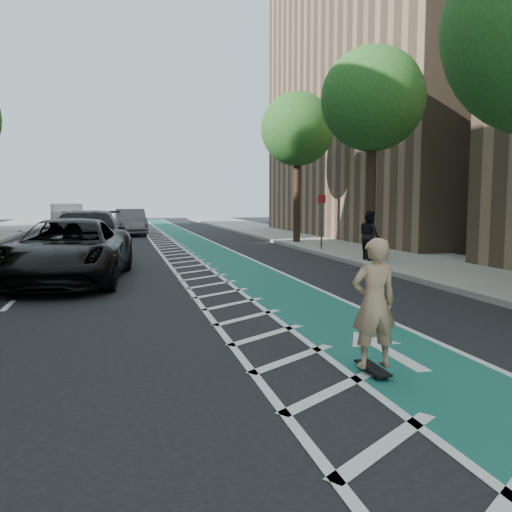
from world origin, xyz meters
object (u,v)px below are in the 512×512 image
object	(u,v)px
barrel_a	(24,257)
suv_near	(69,251)
skateboarder	(374,303)
suv_far	(87,238)

from	to	relation	value
barrel_a	suv_near	bearing A→B (deg)	-59.73
skateboarder	suv_near	distance (m)	10.34
suv_far	barrel_a	world-z (taller)	suv_far
suv_near	suv_far	size ratio (longest dim) A/B	0.96
skateboarder	suv_far	distance (m)	14.25
suv_near	barrel_a	size ratio (longest dim) A/B	6.51
skateboarder	barrel_a	xyz separation A→B (m)	(-6.10, 12.04, -0.48)
suv_far	skateboarder	bearing A→B (deg)	-71.74
skateboarder	barrel_a	distance (m)	13.51
skateboarder	suv_near	bearing A→B (deg)	-63.33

